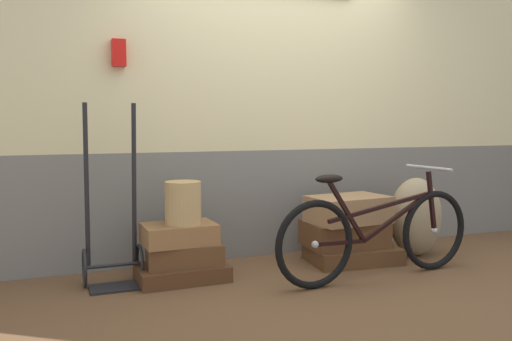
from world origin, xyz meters
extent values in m
cube|color=brown|center=(0.00, 0.00, -0.03)|extent=(9.06, 5.20, 0.06)
cube|color=slate|center=(0.00, 0.85, 0.46)|extent=(7.06, 0.20, 0.91)
cube|color=beige|center=(0.00, 0.85, 1.78)|extent=(7.06, 0.20, 1.73)
cube|color=red|center=(-1.32, 0.71, 1.66)|extent=(0.10, 0.08, 0.20)
cube|color=#4C2D19|center=(-0.95, 0.30, 0.06)|extent=(0.65, 0.42, 0.11)
cube|color=brown|center=(-0.93, 0.31, 0.19)|extent=(0.56, 0.39, 0.15)
cube|color=olive|center=(-0.97, 0.32, 0.34)|extent=(0.53, 0.36, 0.15)
cube|color=brown|center=(0.47, 0.28, 0.06)|extent=(0.75, 0.54, 0.13)
cube|color=brown|center=(0.42, 0.33, 0.23)|extent=(0.66, 0.48, 0.21)
cube|color=#9E754C|center=(0.43, 0.28, 0.44)|extent=(0.66, 0.47, 0.21)
cylinder|color=tan|center=(-0.94, 0.30, 0.57)|extent=(0.26, 0.26, 0.31)
torus|color=black|center=(-1.62, 0.39, 0.14)|extent=(0.02, 0.27, 0.27)
torus|color=black|center=(-1.24, 0.39, 0.14)|extent=(0.02, 0.27, 0.27)
cylinder|color=black|center=(-1.43, 0.39, 0.14)|extent=(0.38, 0.02, 0.02)
cylinder|color=black|center=(-1.59, 0.39, 0.71)|extent=(0.03, 0.14, 1.14)
cylinder|color=black|center=(-1.27, 0.39, 0.71)|extent=(0.03, 0.14, 1.14)
cube|color=black|center=(-1.43, 0.28, 0.01)|extent=(0.34, 0.22, 0.02)
ellipsoid|color=#9E8966|center=(1.09, 0.27, 0.34)|extent=(0.46, 0.39, 0.67)
torus|color=black|center=(-0.15, -0.23, 0.31)|extent=(0.62, 0.10, 0.62)
sphere|color=#B2B2B7|center=(-0.15, -0.23, 0.31)|extent=(0.05, 0.05, 0.05)
torus|color=black|center=(0.94, -0.14, 0.31)|extent=(0.62, 0.10, 0.62)
sphere|color=#B2B2B7|center=(0.94, -0.14, 0.31)|extent=(0.05, 0.05, 0.05)
cube|color=black|center=(0.57, -0.17, 0.45)|extent=(0.61, 0.07, 0.33)
cube|color=black|center=(0.11, -0.21, 0.52)|extent=(0.33, 0.05, 0.46)
cube|color=black|center=(0.06, -0.21, 0.30)|extent=(0.42, 0.06, 0.04)
cube|color=black|center=(0.41, -0.18, 0.53)|extent=(0.91, 0.10, 0.17)
cube|color=black|center=(0.90, -0.15, 0.54)|extent=(0.11, 0.04, 0.47)
ellipsoid|color=black|center=(-0.04, -0.22, 0.76)|extent=(0.23, 0.11, 0.06)
cylinder|color=#A5A5AD|center=(0.86, -0.15, 0.80)|extent=(0.06, 0.46, 0.02)
camera|label=1|loc=(-1.82, -3.34, 1.14)|focal=36.59mm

